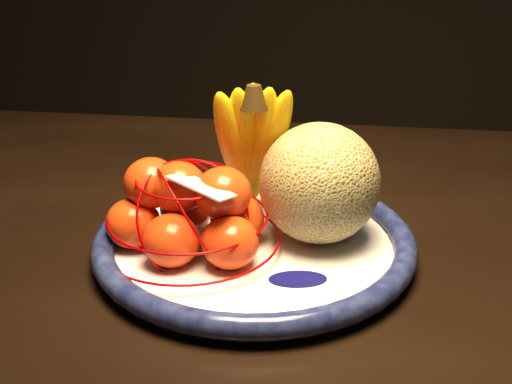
% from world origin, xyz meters
% --- Properties ---
extents(dining_table, '(1.55, 0.99, 0.75)m').
position_xyz_m(dining_table, '(0.03, 0.08, 0.67)').
color(dining_table, black).
rests_on(dining_table, ground).
extents(fruit_bowl, '(0.35, 0.35, 0.03)m').
position_xyz_m(fruit_bowl, '(0.04, 0.04, 0.76)').
color(fruit_bowl, white).
rests_on(fruit_bowl, dining_table).
extents(cantaloupe, '(0.13, 0.13, 0.13)m').
position_xyz_m(cantaloupe, '(0.10, 0.07, 0.83)').
color(cantaloupe, olive).
rests_on(cantaloupe, fruit_bowl).
extents(banana_bunch, '(0.12, 0.12, 0.18)m').
position_xyz_m(banana_bunch, '(0.02, 0.12, 0.85)').
color(banana_bunch, yellow).
rests_on(banana_bunch, fruit_bowl).
extents(mandarin_bag, '(0.25, 0.25, 0.12)m').
position_xyz_m(mandarin_bag, '(-0.03, 0.02, 0.80)').
color(mandarin_bag, '#FF390C').
rests_on(mandarin_bag, fruit_bowl).
extents(price_tag, '(0.08, 0.06, 0.01)m').
position_xyz_m(price_tag, '(-0.01, -0.01, 0.85)').
color(price_tag, white).
rests_on(price_tag, mandarin_bag).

